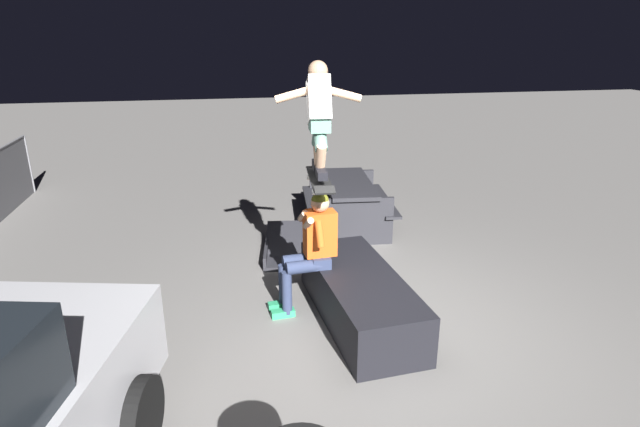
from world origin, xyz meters
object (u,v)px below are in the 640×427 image
person_sitting_on_ledge (310,246)px  kicker_ramp (292,249)px  ledge_box_main (360,297)px  skater_airborne (319,113)px  skateboard (320,180)px  picnic_table_back (348,197)px

person_sitting_on_ledge → kicker_ramp: (1.55, -0.00, -0.71)m
ledge_box_main → skater_airborne: 2.01m
skater_airborne → skateboard: bearing=175.8°
skater_airborne → kicker_ramp: (1.49, 0.10, -2.14)m
ledge_box_main → kicker_ramp: ledge_box_main is taller
skateboard → person_sitting_on_ledge: bearing=90.1°
skateboard → skater_airborne: 0.69m
skateboard → skater_airborne: skater_airborne is taller
skateboard → skater_airborne: size_ratio=0.92×
skater_airborne → kicker_ramp: skater_airborne is taller
kicker_ramp → picnic_table_back: 1.44m
skater_airborne → kicker_ramp: size_ratio=0.90×
ledge_box_main → skateboard: size_ratio=2.01×
person_sitting_on_ledge → picnic_table_back: person_sitting_on_ledge is taller
person_sitting_on_ledge → kicker_ramp: bearing=-0.2°
skateboard → kicker_ramp: 2.12m
kicker_ramp → person_sitting_on_ledge: bearing=179.8°
ledge_box_main → skateboard: 1.34m
kicker_ramp → picnic_table_back: (0.92, -1.02, 0.43)m
picnic_table_back → skateboard: bearing=159.5°
ledge_box_main → person_sitting_on_ledge: bearing=56.5°
kicker_ramp → picnic_table_back: bearing=-48.1°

